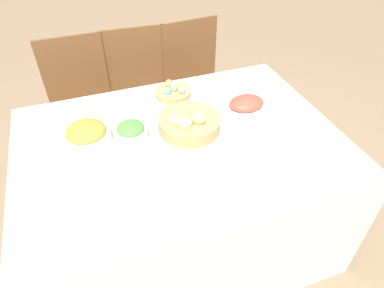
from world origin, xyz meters
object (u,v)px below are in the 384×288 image
(chair_far_left, at_px, (82,103))
(knife, at_px, (252,182))
(egg_basket, at_px, (173,92))
(chair_far_center, at_px, (140,92))
(spoon, at_px, (259,180))
(drinking_cup, at_px, (248,145))
(chair_far_right, at_px, (197,82))
(ham_platter, at_px, (246,104))
(carrot_bowl, at_px, (86,135))
(fork, at_px, (185,201))
(dinner_plate, at_px, (220,190))
(butter_dish, at_px, (142,179))
(green_salad_bowl, at_px, (131,132))
(bread_basket, at_px, (189,124))

(chair_far_left, bearing_deg, knife, -64.12)
(egg_basket, bearing_deg, chair_far_center, 101.35)
(spoon, xyz_separation_m, drinking_cup, (0.04, 0.18, 0.04))
(chair_far_right, distance_m, ham_platter, 0.78)
(chair_far_left, distance_m, carrot_bowl, 0.79)
(ham_platter, xyz_separation_m, fork, (-0.52, -0.50, -0.02))
(egg_basket, xyz_separation_m, knife, (0.11, -0.75, -0.02))
(knife, distance_m, spoon, 0.03)
(carrot_bowl, distance_m, dinner_plate, 0.68)
(chair_far_right, height_order, ham_platter, chair_far_right)
(fork, bearing_deg, knife, 1.47)
(ham_platter, bearing_deg, chair_far_left, 138.49)
(fork, relative_size, butter_dish, 1.47)
(fork, distance_m, knife, 0.30)
(chair_far_center, relative_size, green_salad_bowl, 5.91)
(egg_basket, height_order, carrot_bowl, carrot_bowl)
(chair_far_center, height_order, chair_far_left, same)
(egg_basket, bearing_deg, chair_far_right, 56.24)
(green_salad_bowl, height_order, knife, green_salad_bowl)
(knife, bearing_deg, green_salad_bowl, 134.57)
(ham_platter, height_order, fork, ham_platter)
(carrot_bowl, distance_m, drinking_cup, 0.75)
(green_salad_bowl, relative_size, knife, 0.94)
(drinking_cup, bearing_deg, butter_dish, -177.33)
(bread_basket, bearing_deg, drinking_cup, -50.01)
(bread_basket, height_order, fork, bread_basket)
(spoon, height_order, drinking_cup, drinking_cup)
(green_salad_bowl, bearing_deg, chair_far_right, 51.65)
(butter_dish, bearing_deg, egg_basket, 61.45)
(egg_basket, distance_m, butter_dish, 0.67)
(chair_far_right, height_order, spoon, chair_far_right)
(chair_far_left, relative_size, dinner_plate, 3.64)
(egg_basket, bearing_deg, butter_dish, -118.55)
(chair_far_right, xyz_separation_m, drinking_cup, (-0.15, -1.05, 0.28))
(chair_far_left, xyz_separation_m, spoon, (0.64, -1.23, 0.24))
(dinner_plate, height_order, spoon, dinner_plate)
(chair_far_left, xyz_separation_m, chair_far_right, (0.82, -0.00, 0.00))
(knife, bearing_deg, spoon, 1.47)
(chair_far_right, height_order, egg_basket, chair_far_right)
(egg_basket, height_order, drinking_cup, same)
(chair_far_right, xyz_separation_m, fork, (-0.51, -1.23, 0.24))
(spoon, bearing_deg, butter_dish, 159.39)
(bread_basket, distance_m, knife, 0.44)
(chair_far_left, distance_m, butter_dish, 1.12)
(chair_far_center, xyz_separation_m, butter_dish, (-0.22, -1.07, 0.26))
(ham_platter, bearing_deg, carrot_bowl, -179.70)
(chair_far_center, bearing_deg, carrot_bowl, -114.94)
(bread_basket, distance_m, green_salad_bowl, 0.28)
(fork, bearing_deg, chair_far_left, 105.69)
(bread_basket, bearing_deg, knife, -72.61)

